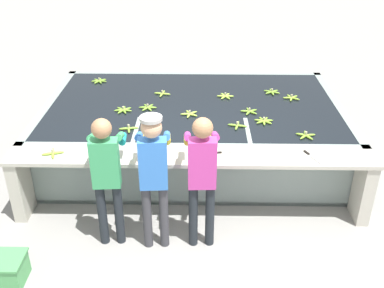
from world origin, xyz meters
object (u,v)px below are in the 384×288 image
Objects in this scene: banana_bunch_floating_9 at (123,110)px; banana_bunch_floating_12 at (99,81)px; banana_bunch_floating_1 at (237,125)px; knife_1 at (223,152)px; worker_2 at (202,171)px; banana_bunch_floating_0 at (225,96)px; banana_bunch_floating_10 at (291,98)px; banana_bunch_floating_4 at (264,121)px; banana_bunch_floating_7 at (148,107)px; worker_0 at (106,171)px; banana_bunch_ledge_0 at (53,153)px; banana_bunch_floating_2 at (162,94)px; worker_1 at (153,170)px; knife_0 at (310,155)px; banana_bunch_floating_8 at (306,135)px; banana_bunch_floating_3 at (129,128)px; banana_bunch_floating_11 at (249,111)px; banana_bunch_floating_5 at (190,114)px; banana_bunch_floating_6 at (272,92)px; crate at (1,270)px.

banana_bunch_floating_12 is (-0.62, 1.25, 0.00)m from banana_bunch_floating_9.
banana_bunch_floating_1 reaches higher than knife_1.
worker_2 is 2.51m from banana_bunch_floating_0.
banana_bunch_floating_12 is (-3.28, 0.72, -0.00)m from banana_bunch_floating_10.
banana_bunch_floating_12 is at bearing 149.53° from banana_bunch_floating_4.
banana_bunch_floating_7 is at bearing 155.61° from banana_bunch_floating_1.
banana_bunch_ledge_0 is at bearing 146.40° from worker_0.
banana_bunch_floating_2 is 1.00× the size of banana_bunch_floating_9.
banana_bunch_ledge_0 is (-1.05, -1.46, 0.00)m from banana_bunch_floating_7.
worker_1 reaches higher than knife_0.
banana_bunch_floating_1 is at bearing 53.43° from worker_1.
banana_bunch_floating_1 is 1.65m from banana_bunch_floating_2.
banana_bunch_floating_9 is at bearing 162.99° from banana_bunch_floating_8.
worker_2 is 4.93× the size of knife_1.
banana_bunch_floating_10 is 0.99× the size of banana_bunch_ledge_0.
banana_bunch_floating_4 is 1.04m from banana_bunch_floating_10.
knife_0 is at bearing -32.97° from banana_bunch_floating_7.
banana_bunch_floating_4 is at bearing 47.41° from worker_1.
worker_2 is 1.79m from banana_bunch_floating_4.
banana_bunch_floating_3 is at bearing -106.10° from banana_bunch_floating_2.
worker_0 is 2.11m from banana_bunch_floating_1.
banana_bunch_ledge_0 is (-2.39, -0.85, 0.00)m from banana_bunch_floating_1.
worker_2 is 6.17× the size of banana_bunch_ledge_0.
banana_bunch_floating_11 is at bearing 65.86° from banana_bunch_floating_1.
banana_bunch_floating_8 is at bearing -17.78° from banana_bunch_floating_1.
knife_1 is at bearing -68.37° from banana_bunch_floating_5.
banana_bunch_floating_6 is at bearing 66.29° from worker_2.
banana_bunch_floating_2 is 0.87m from banana_bunch_floating_9.
knife_0 is at bearing -64.66° from banana_bunch_floating_4.
worker_1 is 1.85m from banana_bunch_floating_5.
banana_bunch_floating_0 is 1.86m from banana_bunch_floating_3.
banana_bunch_floating_0 is 1.73m from banana_bunch_floating_8.
banana_bunch_floating_10 is (1.46, 2.43, -0.10)m from worker_2.
crate is at bearing -160.48° from knife_0.
worker_1 is 2.06m from banana_bunch_floating_7.
banana_bunch_ledge_0 is (-1.33, 0.57, -0.13)m from worker_1.
banana_bunch_floating_11 is 1.33m from knife_1.
banana_bunch_ledge_0 reaches higher than banana_bunch_floating_8.
knife_1 is at bearing 66.24° from worker_2.
banana_bunch_floating_2 is 1.02× the size of banana_bunch_floating_5.
banana_bunch_floating_4 is 1.16m from banana_bunch_floating_6.
banana_bunch_floating_10 is 3.36m from banana_bunch_floating_12.
banana_bunch_floating_3 is 1.00× the size of banana_bunch_floating_9.
banana_bunch_floating_6 is 1.02× the size of banana_bunch_floating_11.
worker_0 is 6.03× the size of banana_bunch_floating_4.
banana_bunch_floating_7 is 3.13m from crate.
banana_bunch_ledge_0 reaches higher than banana_bunch_floating_9.
banana_bunch_floating_7 is (-0.84, 2.00, -0.10)m from worker_2.
banana_bunch_floating_5 is (0.92, 1.75, -0.08)m from worker_0.
banana_bunch_floating_6 is 2.12m from banana_bunch_floating_7.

